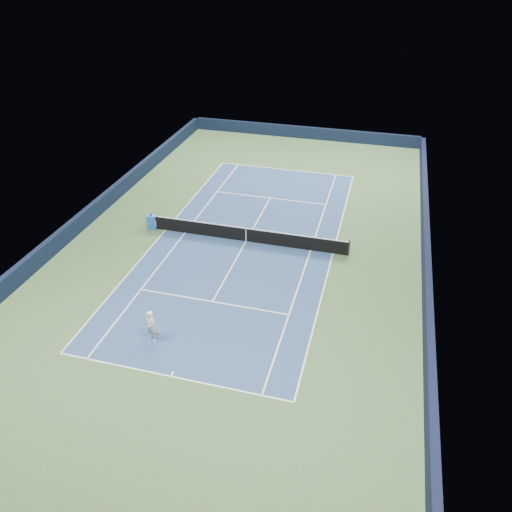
# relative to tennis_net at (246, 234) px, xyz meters

# --- Properties ---
(ground) EXTENTS (40.00, 40.00, 0.00)m
(ground) POSITION_rel_tennis_net_xyz_m (0.00, 0.00, -0.50)
(ground) COLOR #36562F
(ground) RESTS_ON ground
(wall_far) EXTENTS (22.00, 0.35, 1.10)m
(wall_far) POSITION_rel_tennis_net_xyz_m (0.00, 19.82, 0.05)
(wall_far) COLOR black
(wall_far) RESTS_ON ground
(wall_right) EXTENTS (0.35, 40.00, 1.10)m
(wall_right) POSITION_rel_tennis_net_xyz_m (10.82, 0.00, 0.05)
(wall_right) COLOR black
(wall_right) RESTS_ON ground
(wall_left) EXTENTS (0.35, 40.00, 1.10)m
(wall_left) POSITION_rel_tennis_net_xyz_m (-10.82, 0.00, 0.05)
(wall_left) COLOR black
(wall_left) RESTS_ON ground
(court_surface) EXTENTS (10.97, 23.77, 0.01)m
(court_surface) POSITION_rel_tennis_net_xyz_m (0.00, 0.00, -0.50)
(court_surface) COLOR navy
(court_surface) RESTS_ON ground
(baseline_far) EXTENTS (10.97, 0.08, 0.00)m
(baseline_far) POSITION_rel_tennis_net_xyz_m (0.00, 11.88, -0.50)
(baseline_far) COLOR white
(baseline_far) RESTS_ON ground
(baseline_near) EXTENTS (10.97, 0.08, 0.00)m
(baseline_near) POSITION_rel_tennis_net_xyz_m (0.00, -11.88, -0.50)
(baseline_near) COLOR white
(baseline_near) RESTS_ON ground
(sideline_doubles_right) EXTENTS (0.08, 23.77, 0.00)m
(sideline_doubles_right) POSITION_rel_tennis_net_xyz_m (5.49, 0.00, -0.50)
(sideline_doubles_right) COLOR white
(sideline_doubles_right) RESTS_ON ground
(sideline_doubles_left) EXTENTS (0.08, 23.77, 0.00)m
(sideline_doubles_left) POSITION_rel_tennis_net_xyz_m (-5.49, 0.00, -0.50)
(sideline_doubles_left) COLOR white
(sideline_doubles_left) RESTS_ON ground
(sideline_singles_right) EXTENTS (0.08, 23.77, 0.00)m
(sideline_singles_right) POSITION_rel_tennis_net_xyz_m (4.12, 0.00, -0.50)
(sideline_singles_right) COLOR white
(sideline_singles_right) RESTS_ON ground
(sideline_singles_left) EXTENTS (0.08, 23.77, 0.00)m
(sideline_singles_left) POSITION_rel_tennis_net_xyz_m (-4.12, 0.00, -0.50)
(sideline_singles_left) COLOR white
(sideline_singles_left) RESTS_ON ground
(service_line_far) EXTENTS (8.23, 0.08, 0.00)m
(service_line_far) POSITION_rel_tennis_net_xyz_m (0.00, 6.40, -0.50)
(service_line_far) COLOR white
(service_line_far) RESTS_ON ground
(service_line_near) EXTENTS (8.23, 0.08, 0.00)m
(service_line_near) POSITION_rel_tennis_net_xyz_m (0.00, -6.40, -0.50)
(service_line_near) COLOR white
(service_line_near) RESTS_ON ground
(center_service_line) EXTENTS (0.08, 12.80, 0.00)m
(center_service_line) POSITION_rel_tennis_net_xyz_m (0.00, 0.00, -0.50)
(center_service_line) COLOR white
(center_service_line) RESTS_ON ground
(center_mark_far) EXTENTS (0.08, 0.30, 0.00)m
(center_mark_far) POSITION_rel_tennis_net_xyz_m (0.00, 11.73, -0.50)
(center_mark_far) COLOR white
(center_mark_far) RESTS_ON ground
(center_mark_near) EXTENTS (0.08, 0.30, 0.00)m
(center_mark_near) POSITION_rel_tennis_net_xyz_m (0.00, -11.73, -0.50)
(center_mark_near) COLOR white
(center_mark_near) RESTS_ON ground
(tennis_net) EXTENTS (12.90, 0.10, 1.07)m
(tennis_net) POSITION_rel_tennis_net_xyz_m (0.00, 0.00, 0.00)
(tennis_net) COLOR black
(tennis_net) RESTS_ON ground
(sponsor_cube) EXTENTS (0.63, 0.58, 0.94)m
(sponsor_cube) POSITION_rel_tennis_net_xyz_m (-6.40, 0.04, -0.04)
(sponsor_cube) COLOR #1D5AB2
(sponsor_cube) RESTS_ON ground
(tennis_player) EXTENTS (0.81, 1.31, 2.57)m
(tennis_player) POSITION_rel_tennis_net_xyz_m (-1.78, -9.89, 0.31)
(tennis_player) COLOR white
(tennis_player) RESTS_ON ground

